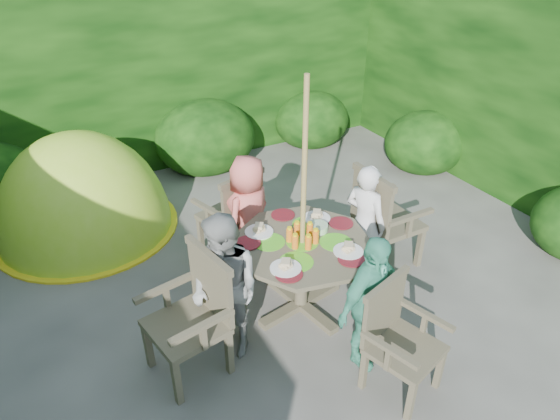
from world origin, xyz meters
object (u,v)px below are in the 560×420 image
child_back (249,215)px  dome_tent (89,229)px  garden_chair_back (233,213)px  garden_chair_front (397,337)px  garden_chair_right (383,218)px  child_right (365,223)px  child_front (370,303)px  patio_table (302,253)px  parasol_pole (303,206)px  child_left (226,288)px  garden_chair_left (195,314)px

child_back → dome_tent: child_back is taller
garden_chair_back → garden_chair_front: garden_chair_back is taller
garden_chair_right → child_right: size_ratio=0.85×
child_back → dome_tent: size_ratio=0.53×
garden_chair_front → child_front: bearing=81.4°
garden_chair_back → child_right: child_right is taller
child_back → child_front: (0.27, -1.58, -0.03)m
child_back → child_front: child_back is taller
patio_table → parasol_pole: 0.48m
child_left → dome_tent: bearing=177.9°
garden_chair_front → child_right: bearing=46.9°
garden_chair_left → child_right: 1.89m
patio_table → garden_chair_left: garden_chair_left is taller
child_right → garden_chair_back: bearing=27.5°
garden_chair_front → child_right: 1.37m
parasol_pole → garden_chair_right: 1.22m
garden_chair_right → patio_table: bearing=100.8°
dome_tent → child_right: bearing=-34.0°
garden_chair_back → child_front: 1.90m
patio_table → garden_chair_left: 1.10m
parasol_pole → child_back: (-0.14, 0.79, -0.48)m
dome_tent → child_front: bearing=-52.5°
child_back → garden_chair_right: bearing=126.7°
patio_table → child_left: bearing=-170.2°
garden_chair_left → garden_chair_right: bearing=89.8°
garden_chair_left → child_back: bearing=125.6°
child_left → parasol_pole: bearing=81.9°
garden_chair_back → child_front: size_ratio=0.80×
garden_chair_back → garden_chair_right: bearing=128.0°
garden_chair_left → garden_chair_back: 1.55m
dome_tent → garden_chair_left: bearing=-70.6°
garden_chair_right → garden_chair_front: size_ratio=1.17×
garden_chair_back → child_front: child_front is taller
parasol_pole → child_right: size_ratio=1.80×
child_left → patio_table: bearing=82.0°
garden_chair_right → dome_tent: 3.38m
parasol_pole → child_front: size_ratio=1.84×
garden_chair_back → garden_chair_left: bearing=37.9°
child_back → child_front: bearing=72.5°
parasol_pole → garden_chair_back: bearing=99.2°
child_left → child_back: bearing=126.9°
dome_tent → patio_table: bearing=-47.3°
garden_chair_back → child_back: child_back is taller
garden_chair_right → child_front: bearing=136.8°
child_left → dome_tent: (-0.70, 2.48, -0.64)m
dome_tent → garden_chair_front: bearing=-54.0°
child_front → garden_chair_right: bearing=31.5°
child_back → garden_chair_back: bearing=-109.5°
patio_table → child_back: 0.80m
garden_chair_front → child_back: bearing=82.9°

